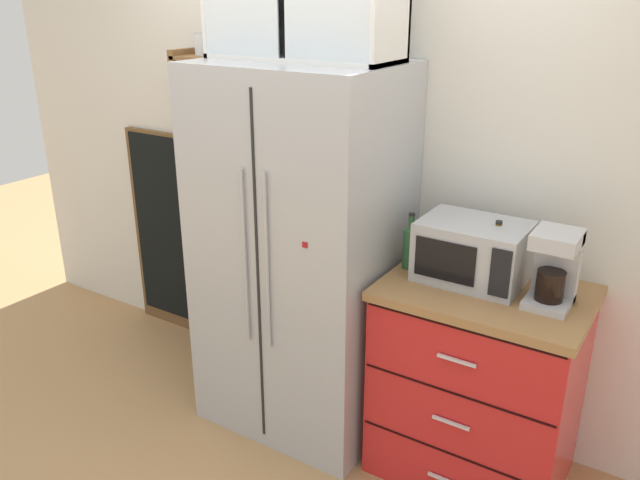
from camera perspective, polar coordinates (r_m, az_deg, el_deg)
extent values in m
plane|color=tan|center=(3.54, -1.43, -14.84)|extent=(10.55, 10.55, 0.00)
cube|color=silver|center=(3.29, 2.26, 7.06)|extent=(4.86, 0.10, 2.55)
cube|color=#ADAFB5|center=(3.09, -1.56, -1.20)|extent=(0.89, 0.70, 1.80)
cube|color=black|center=(2.83, -5.55, -3.50)|extent=(0.01, 0.01, 1.66)
cylinder|color=#ADAFB5|center=(2.82, -6.71, -1.63)|extent=(0.02, 0.02, 0.81)
cylinder|color=#ADAFB5|center=(2.75, -4.76, -2.16)|extent=(0.02, 0.02, 0.81)
cube|color=#A8161C|center=(2.61, -1.35, -0.44)|extent=(0.02, 0.01, 0.02)
cube|color=brown|center=(3.76, -7.18, 2.79)|extent=(0.44, 0.04, 1.80)
cube|color=brown|center=(3.77, -10.76, 2.62)|extent=(0.04, 0.26, 1.80)
cube|color=brown|center=(3.54, -6.42, 1.64)|extent=(0.04, 0.26, 1.80)
cube|color=brown|center=(3.79, -8.34, -3.24)|extent=(0.38, 0.26, 0.02)
cylinder|color=silver|center=(3.81, -9.07, -1.91)|extent=(0.06, 0.06, 0.13)
cylinder|color=#B77A38|center=(3.82, -9.06, -2.18)|extent=(0.05, 0.05, 0.09)
cylinder|color=#B2B2B7|center=(3.78, -9.14, -0.91)|extent=(0.06, 0.06, 0.01)
cylinder|color=silver|center=(3.71, -7.44, -2.50)|extent=(0.08, 0.08, 0.13)
cylinder|color=#CCB78C|center=(3.72, -7.43, -2.76)|extent=(0.07, 0.07, 0.09)
cylinder|color=#B2B2B7|center=(3.69, -7.49, -1.52)|extent=(0.08, 0.08, 0.01)
cube|color=brown|center=(3.64, -8.68, 2.68)|extent=(0.38, 0.26, 0.02)
cylinder|color=silver|center=(3.68, -9.47, 3.83)|extent=(0.08, 0.08, 0.10)
cylinder|color=#E0C67F|center=(3.69, -9.45, 3.61)|extent=(0.07, 0.07, 0.07)
cylinder|color=#B2B2B7|center=(3.67, -9.52, 4.67)|extent=(0.08, 0.08, 0.01)
cylinder|color=silver|center=(3.57, -7.71, 3.43)|extent=(0.06, 0.06, 0.10)
cylinder|color=#382316|center=(3.58, -7.70, 3.19)|extent=(0.05, 0.05, 0.07)
cylinder|color=#B2B2B7|center=(3.56, -7.76, 4.32)|extent=(0.06, 0.06, 0.01)
cube|color=brown|center=(3.53, -9.06, 9.05)|extent=(0.38, 0.26, 0.02)
cylinder|color=silver|center=(3.56, -10.18, 10.38)|extent=(0.06, 0.06, 0.14)
cylinder|color=#2D2D2D|center=(3.56, -10.16, 10.05)|extent=(0.06, 0.06, 0.10)
cylinder|color=#B2B2B7|center=(3.54, -10.26, 11.58)|extent=(0.06, 0.06, 0.01)
cylinder|color=silver|center=(3.48, -8.00, 10.08)|extent=(0.08, 0.08, 0.12)
cylinder|color=brown|center=(3.48, -7.98, 9.79)|extent=(0.07, 0.07, 0.08)
cylinder|color=#B2B2B7|center=(3.46, -8.05, 11.15)|extent=(0.08, 0.08, 0.01)
cube|color=brown|center=(3.47, -9.47, 15.74)|extent=(0.38, 0.26, 0.02)
cylinder|color=silver|center=(3.51, -10.48, 16.75)|extent=(0.08, 0.08, 0.10)
cylinder|color=white|center=(3.51, -10.46, 16.50)|extent=(0.07, 0.07, 0.07)
cylinder|color=#B2B2B7|center=(3.51, -10.54, 17.70)|extent=(0.07, 0.07, 0.01)
cylinder|color=silver|center=(3.41, -8.43, 16.72)|extent=(0.08, 0.08, 0.10)
cylinder|color=white|center=(3.41, -8.42, 16.46)|extent=(0.07, 0.07, 0.07)
cylinder|color=#B2B2B7|center=(3.41, -8.49, 17.67)|extent=(0.08, 0.08, 0.01)
cube|color=red|center=(3.01, 13.80, -12.53)|extent=(0.82, 0.59, 0.89)
cube|color=#9E7042|center=(2.78, 14.63, -4.56)|extent=(0.85, 0.62, 0.04)
cube|color=black|center=(2.87, 11.41, -18.13)|extent=(0.80, 0.00, 0.01)
cube|color=silver|center=(2.95, 11.14, -20.27)|extent=(0.16, 0.01, 0.01)
cube|color=black|center=(2.69, 11.87, -13.26)|extent=(0.80, 0.00, 0.01)
cube|color=silver|center=(2.76, 11.59, -15.68)|extent=(0.16, 0.01, 0.01)
cube|color=black|center=(2.54, 12.38, -7.76)|extent=(0.80, 0.00, 0.01)
cube|color=silver|center=(2.60, 12.07, -10.46)|extent=(0.16, 0.01, 0.01)
cube|color=#ADAFB5|center=(2.79, 13.45, -0.98)|extent=(0.44, 0.32, 0.26)
cube|color=black|center=(2.66, 11.04, -1.86)|extent=(0.26, 0.01, 0.17)
cube|color=black|center=(2.60, 15.74, -2.90)|extent=(0.08, 0.01, 0.20)
cube|color=#B7B7BC|center=(2.69, 19.67, -5.20)|extent=(0.17, 0.20, 0.03)
cube|color=#B7B7BC|center=(2.70, 20.38, -2.05)|extent=(0.17, 0.06, 0.30)
cube|color=#B7B7BC|center=(2.59, 20.39, 0.06)|extent=(0.17, 0.20, 0.06)
cylinder|color=black|center=(2.65, 19.82, -3.83)|extent=(0.11, 0.11, 0.12)
cylinder|color=red|center=(2.71, 14.41, -3.80)|extent=(0.07, 0.07, 0.08)
torus|color=red|center=(2.70, 15.39, -3.93)|extent=(0.05, 0.01, 0.05)
cylinder|color=#285B33|center=(2.87, 8.03, -0.81)|extent=(0.07, 0.07, 0.18)
cone|color=#285B33|center=(2.84, 8.12, 0.95)|extent=(0.07, 0.07, 0.04)
cylinder|color=#285B33|center=(2.83, 8.16, 1.52)|extent=(0.03, 0.03, 0.07)
cylinder|color=black|center=(2.81, 8.20, 2.28)|extent=(0.03, 0.03, 0.01)
cylinder|color=brown|center=(2.79, 15.32, -1.82)|extent=(0.07, 0.07, 0.20)
cone|color=brown|center=(2.76, 15.53, 0.16)|extent=(0.07, 0.07, 0.04)
cylinder|color=brown|center=(2.75, 15.59, 0.74)|extent=(0.03, 0.03, 0.07)
cylinder|color=black|center=(2.73, 15.67, 1.53)|extent=(0.03, 0.03, 0.01)
cube|color=silver|center=(2.88, -1.52, 15.92)|extent=(0.86, 0.32, 0.02)
cylinder|color=silver|center=(3.06, -6.40, 16.34)|extent=(0.05, 0.05, 0.00)
cylinder|color=silver|center=(3.06, -6.43, 16.96)|extent=(0.01, 0.01, 0.07)
cone|color=silver|center=(3.05, -6.48, 18.08)|extent=(0.06, 0.06, 0.05)
cylinder|color=silver|center=(2.88, -1.52, 16.16)|extent=(0.05, 0.05, 0.00)
cylinder|color=silver|center=(2.88, -1.53, 16.81)|extent=(0.01, 0.01, 0.07)
cone|color=silver|center=(2.88, -1.54, 18.00)|extent=(0.06, 0.06, 0.05)
cylinder|color=silver|center=(2.73, 3.93, 15.82)|extent=(0.05, 0.05, 0.00)
cylinder|color=silver|center=(2.72, 3.95, 16.51)|extent=(0.01, 0.01, 0.07)
cone|color=silver|center=(2.72, 3.99, 17.77)|extent=(0.06, 0.06, 0.05)
cube|color=brown|center=(4.16, -13.16, 0.56)|extent=(0.60, 0.04, 1.30)
cube|color=black|center=(4.14, -13.38, 0.86)|extent=(0.54, 0.01, 1.20)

